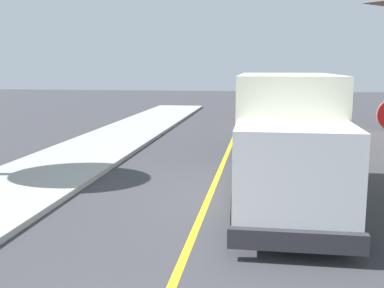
{
  "coord_description": "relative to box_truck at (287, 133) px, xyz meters",
  "views": [
    {
      "loc": [
        1.34,
        -4.26,
        3.41
      ],
      "look_at": [
        -0.46,
        7.58,
        1.4
      ],
      "focal_mm": 43.55,
      "sensor_mm": 36.0,
      "label": 1
    }
  ],
  "objects": [
    {
      "name": "centre_line_yellow",
      "position": [
        -1.96,
        2.55,
        -1.76
      ],
      "size": [
        0.16,
        56.0,
        0.01
      ],
      "primitive_type": "cube",
      "color": "gold",
      "rests_on": "ground"
    },
    {
      "name": "box_truck",
      "position": [
        0.0,
        0.0,
        0.0
      ],
      "size": [
        2.44,
        7.19,
        3.2
      ],
      "color": "#F2EDCC",
      "rests_on": "ground"
    },
    {
      "name": "parked_car_near",
      "position": [
        -0.31,
        7.5,
        -0.97
      ],
      "size": [
        1.96,
        4.46,
        1.67
      ],
      "color": "black",
      "rests_on": "ground"
    },
    {
      "name": "parked_car_mid",
      "position": [
        -0.1,
        14.82,
        -0.97
      ],
      "size": [
        1.93,
        4.45,
        1.67
      ],
      "color": "silver",
      "rests_on": "ground"
    },
    {
      "name": "parked_car_far",
      "position": [
        -0.11,
        20.39,
        -0.97
      ],
      "size": [
        1.85,
        4.42,
        1.67
      ],
      "color": "maroon",
      "rests_on": "ground"
    }
  ]
}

